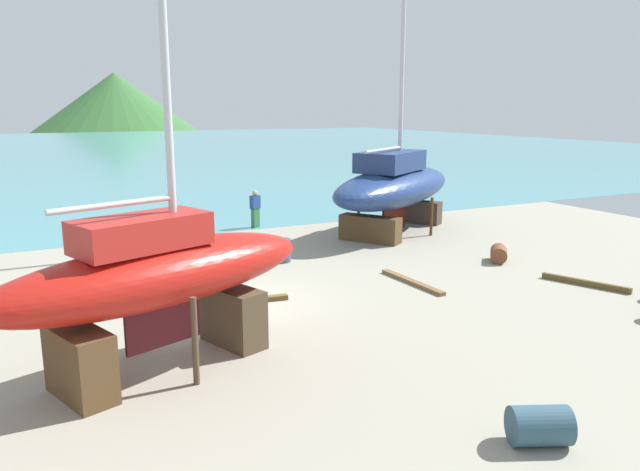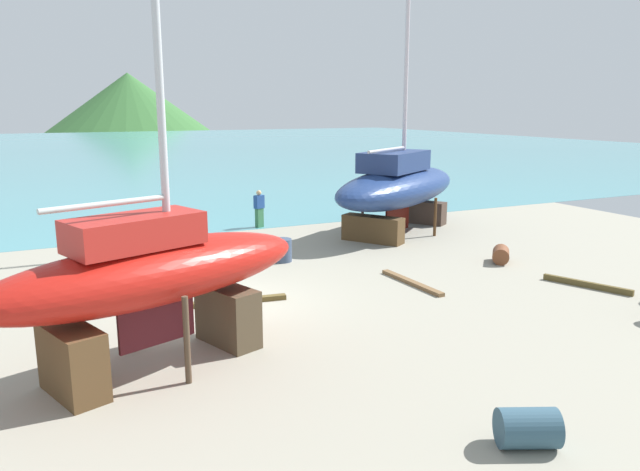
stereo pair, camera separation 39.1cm
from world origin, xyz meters
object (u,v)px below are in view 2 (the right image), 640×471
barrel_tipped_center (501,255)px  barrel_tipped_right (528,428)px  sailboat_small_center (153,275)px  worker (259,208)px  barrel_by_slipway (282,250)px  sailboat_mid_port (398,186)px

barrel_tipped_center → barrel_tipped_right: bearing=-129.9°
sailboat_small_center → worker: (6.74, 12.69, -1.08)m
barrel_by_slipway → barrel_tipped_center: barrel_by_slipway is taller
barrel_tipped_right → barrel_by_slipway: 12.22m
barrel_tipped_right → barrel_by_slipway: barrel_by_slipway is taller
sailboat_mid_port → barrel_tipped_right: sailboat_mid_port is taller
sailboat_mid_port → barrel_by_slipway: sailboat_mid_port is taller
sailboat_small_center → barrel_tipped_right: (4.57, -5.41, -1.61)m
barrel_tipped_right → barrel_by_slipway: bearing=86.0°
worker → barrel_by_slipway: size_ratio=2.10×
barrel_tipped_right → sailboat_small_center: bearing=130.2°
barrel_by_slipway → barrel_tipped_right: bearing=-94.0°
barrel_tipped_right → barrel_by_slipway: size_ratio=1.17×
sailboat_small_center → worker: sailboat_small_center is taller
barrel_tipped_center → worker: bearing=119.7°
worker → barrel_tipped_center: worker is taller
barrel_tipped_right → barrel_tipped_center: barrel_tipped_right is taller
barrel_by_slipway → barrel_tipped_center: bearing=-26.7°
sailboat_mid_port → barrel_tipped_center: (0.39, -5.84, -1.66)m
sailboat_mid_port → barrel_tipped_right: size_ratio=17.15×
worker → barrel_tipped_center: 10.63m
sailboat_small_center → barrel_by_slipway: (5.41, 6.78, -1.53)m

